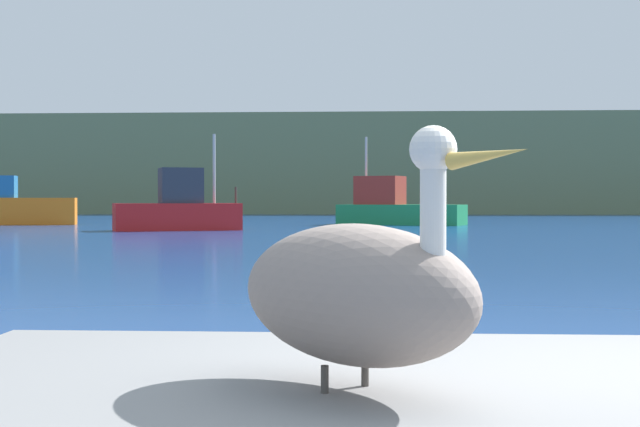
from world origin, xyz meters
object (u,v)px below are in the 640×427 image
at_px(fishing_boat_orange, 18,207).
at_px(fishing_boat_red, 178,209).
at_px(pelican, 357,292).
at_px(fishing_boat_green, 395,207).

bearing_deg(fishing_boat_orange, fishing_boat_red, 130.07).
xyz_separation_m(pelican, fishing_boat_red, (-8.00, 33.96, -0.06)).
relative_size(pelican, fishing_boat_green, 0.19).
height_order(fishing_boat_orange, fishing_boat_red, fishing_boat_orange).
relative_size(fishing_boat_green, fishing_boat_red, 1.22).
distance_m(fishing_boat_green, fishing_boat_orange, 19.09).
bearing_deg(fishing_boat_red, fishing_boat_orange, 122.46).
xyz_separation_m(fishing_boat_green, fishing_boat_red, (-9.26, -8.76, 0.01)).
bearing_deg(fishing_boat_red, pelican, -97.52).
distance_m(pelican, fishing_boat_red, 34.89).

